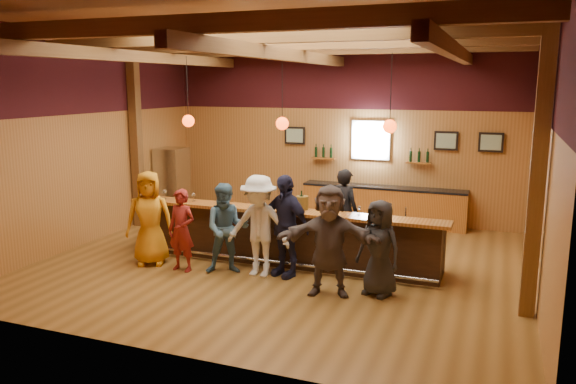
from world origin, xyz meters
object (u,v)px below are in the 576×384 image
Objects in this scene: bartender at (345,211)px; back_bar_cabinet at (383,205)px; customer_denim at (227,229)px; customer_redvest at (182,230)px; ice_bucket at (302,203)px; stainless_fridge at (172,182)px; customer_brown at (329,240)px; customer_orange at (150,218)px; bottle_a at (301,202)px; bar_counter at (286,235)px; customer_dark at (379,248)px; customer_white at (259,226)px; customer_navy at (285,226)px.

back_bar_cabinet is at bearing -74.64° from bartender.
customer_redvest is at bearing 167.79° from customer_denim.
ice_bucket reaches higher than back_bar_cabinet.
stainless_fridge is 6.64m from customer_brown.
customer_orange reaches higher than back_bar_cabinet.
bottle_a is (1.99, 1.01, 0.48)m from customer_redvest.
customer_denim reaches higher than ice_bucket.
customer_orange reaches higher than stainless_fridge.
customer_dark is at bearing -28.51° from bar_counter.
customer_white is 0.99m from bottle_a.
customer_redvest is (-1.60, -1.22, 0.25)m from bar_counter.
bartender is (0.63, 1.74, -0.06)m from customer_navy.
customer_redvest is 0.84× the size of customer_brown.
customer_navy is 5.18× the size of bottle_a.
customer_white is at bearing -124.72° from bottle_a.
back_bar_cabinet is 5.54m from customer_redvest.
customer_white reaches higher than bartender.
customer_denim is 0.90× the size of customer_white.
customer_white reaches higher than customer_orange.
customer_denim is 6.59× the size of ice_bucket.
customer_white is (3.97, -3.42, 0.02)m from stainless_fridge.
customer_brown is (2.06, -0.37, 0.08)m from customer_denim.
bartender is 1.30m from ice_bucket.
customer_denim is at bearing -112.89° from back_bar_cabinet.
back_bar_cabinet is 5.43m from stainless_fridge.
stainless_fridge is 0.99× the size of customer_orange.
ice_bucket is 0.02m from bottle_a.
customer_white is at bearing -21.08° from customer_orange.
customer_white is 2.22m from customer_dark.
customer_redvest is at bearing -170.02° from customer_white.
bar_counter is 17.58× the size of bottle_a.
customer_denim is at bearing -46.03° from stainless_fridge.
customer_navy is 1.06× the size of bartender.
back_bar_cabinet is at bearing 64.73° from customer_redvest.
customer_white reaches higher than customer_dark.
back_bar_cabinet is 11.16× the size of bottle_a.
customer_redvest is 0.92× the size of customer_denim.
customer_redvest reaches higher than back_bar_cabinet.
bar_counter is at bearing 154.07° from ice_bucket.
bar_counter is at bearing 130.55° from customer_navy.
ice_bucket is (2.00, 1.02, 0.47)m from customer_redvest.
stainless_fridge is 4.45m from customer_redvest.
customer_navy is at bearing -12.32° from customer_denim.
bottle_a is (-0.91, 1.20, 0.33)m from customer_brown.
customer_brown is at bearing -9.95° from customer_navy.
customer_dark reaches higher than bar_counter.
back_bar_cabinet is (1.18, 3.57, -0.05)m from bar_counter.
customer_denim is (0.84, 0.19, 0.07)m from customer_redvest.
customer_brown is 1.54m from ice_bucket.
customer_brown is 7.26× the size of ice_bucket.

